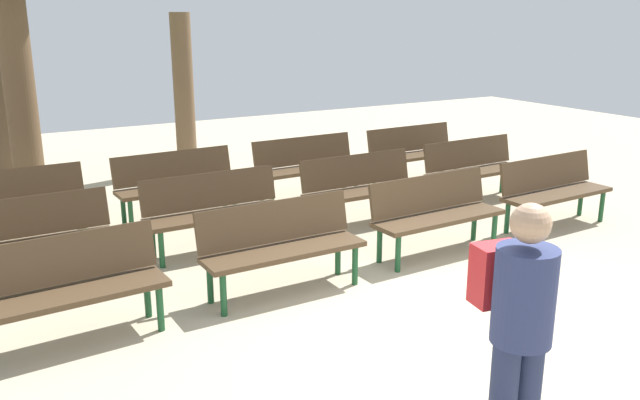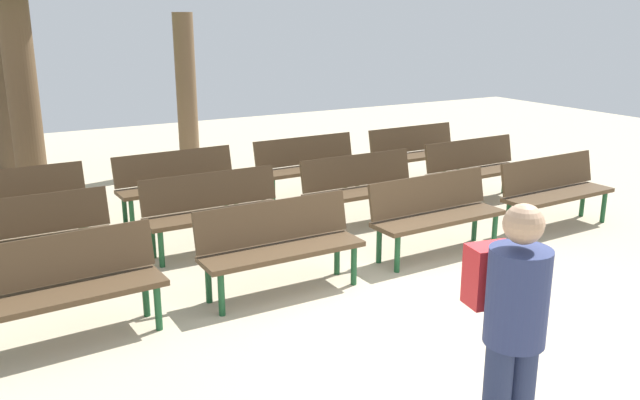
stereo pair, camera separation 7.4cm
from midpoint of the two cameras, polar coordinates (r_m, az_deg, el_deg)
The scene contains 15 objects.
ground_plane at distance 5.90m, azimuth 12.52°, elevation -10.88°, with size 24.00×24.00×0.00m, color #BCAD8E.
bench_r0_c0 at distance 5.78m, azimuth -21.00°, elevation -6.70°, with size 1.62×0.57×0.87m.
bench_r0_c1 at distance 6.35m, azimuth -3.19°, elevation -3.59°, with size 1.60×0.49×0.87m.
bench_r0_c2 at distance 7.45m, azimuth 10.17°, elevation -0.88°, with size 1.61×0.53×0.87m.
bench_r0_c3 at distance 8.79m, azimuth 19.77°, elevation 0.99°, with size 1.62×0.54×0.87m.
bench_r1_c0 at distance 7.09m, azimuth -23.52°, elevation -2.84°, with size 1.60×0.49×0.87m.
bench_r1_c1 at distance 7.54m, azimuth -8.81°, elevation -0.60°, with size 1.60×0.48×0.87m.
bench_r1_c2 at distance 8.42m, azimuth 3.86°, elevation 1.28°, with size 1.60×0.49×0.87m.
bench_r1_c3 at distance 9.70m, azimuth 13.42°, elevation 2.83°, with size 1.61×0.53×0.87m.
bench_r2_c0 at distance 8.42m, azimuth -24.49°, elevation -0.14°, with size 1.61×0.51×0.87m.
bench_r2_c1 at distance 8.82m, azimuth -11.88°, elevation 1.65°, with size 1.62×0.54×0.87m.
bench_r2_c2 at distance 9.63m, azimuth -0.77°, elevation 3.17°, with size 1.61×0.51×0.87m.
bench_r2_c3 at distance 10.66m, azimuth 8.44°, elevation 4.24°, with size 1.61×0.51×0.87m.
tree_1 at distance 11.56m, azimuth -11.25°, elevation 9.07°, with size 0.34×0.34×2.63m.
visitor_with_backpack at distance 3.91m, azimuth 16.65°, elevation -10.30°, with size 0.40×0.57×1.65m.
Camera 2 is at (-3.60, -3.86, 2.61)m, focal length 37.16 mm.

